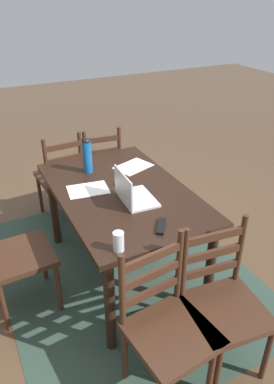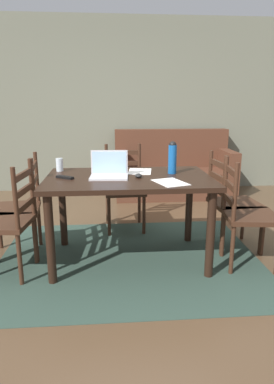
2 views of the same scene
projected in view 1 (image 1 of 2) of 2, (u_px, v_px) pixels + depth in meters
The scene contains 15 objects.
ground_plane at pixel (124, 270), 3.09m from camera, with size 14.00×14.00×0.00m, color brown.
area_rug at pixel (124, 270), 3.09m from camera, with size 2.38×1.90×0.01m, color #2D4238.
dining_table at pixel (122, 202), 2.76m from camera, with size 1.44×0.92×0.78m.
chair_left_far at pixel (167, 328), 2.01m from camera, with size 0.49×0.49×0.95m.
chair_right_near at pixel (97, 170), 3.72m from camera, with size 0.48×0.48×0.95m.
chair_left_near at pixel (223, 305), 2.15m from camera, with size 0.48×0.48×0.95m.
chair_far_head at pixel (14, 256), 2.54m from camera, with size 0.46×0.46×0.95m.
chair_right_far at pixel (63, 177), 3.58m from camera, with size 0.47×0.47×0.95m.
laptop at pixel (131, 194), 2.55m from camera, with size 0.33×0.24×0.23m.
water_bottle at pixel (87, 155), 2.90m from camera, with size 0.08×0.08×0.29m.
drinking_glass at pixel (119, 242), 2.07m from camera, with size 0.07×0.07×0.12m, color silver.
computer_mouse at pixel (122, 183), 2.78m from camera, with size 0.06×0.10×0.03m, color black.
tv_remote at pixel (161, 226), 2.29m from camera, with size 0.04×0.17×0.02m, color black.
paper_stack_left at pixel (133, 167), 3.06m from camera, with size 0.21×0.30×0.00m, color white.
paper_stack_right at pixel (88, 190), 2.71m from camera, with size 0.21×0.30×0.00m, color white.
Camera 1 is at (-2.16, 0.95, 2.10)m, focal length 34.17 mm.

